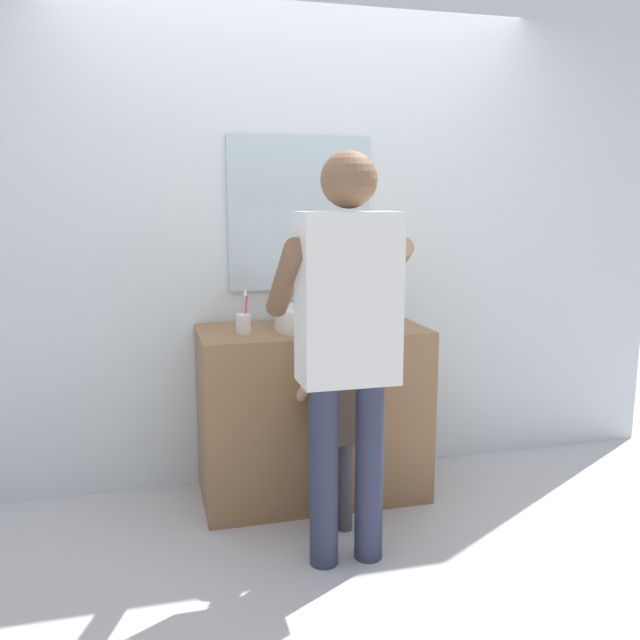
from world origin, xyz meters
TOP-DOWN VIEW (x-y plane):
  - ground_plane at (0.00, 0.00)m, footprint 14.00×14.00m
  - back_wall at (0.00, 0.62)m, footprint 4.40×0.10m
  - vanity_cabinet at (0.00, 0.30)m, footprint 1.13×0.54m
  - sink_basin at (0.00, 0.28)m, footprint 0.39×0.39m
  - faucet at (0.00, 0.51)m, footprint 0.18×0.14m
  - toothbrush_cup at (-0.35, 0.25)m, footprint 0.07×0.07m
  - child_toddler at (0.00, -0.10)m, footprint 0.29×0.29m
  - adult_parent at (-0.02, -0.35)m, footprint 0.53×0.56m

SIDE VIEW (x-z plane):
  - ground_plane at x=0.00m, z-range 0.00..0.00m
  - vanity_cabinet at x=0.00m, z-range 0.00..0.88m
  - child_toddler at x=0.00m, z-range 0.09..1.03m
  - toothbrush_cup at x=-0.35m, z-range 0.83..1.04m
  - sink_basin at x=0.00m, z-range 0.89..1.00m
  - faucet at x=0.00m, z-range 0.87..1.06m
  - adult_parent at x=-0.02m, z-range 0.17..1.88m
  - back_wall at x=0.00m, z-range 0.00..2.70m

